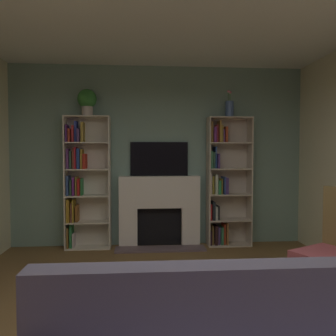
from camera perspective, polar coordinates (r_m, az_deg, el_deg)
wall_back_accent at (r=5.62m, az=-1.50°, el=1.99°), size 4.80×0.06×2.87m
fireplace at (r=5.56m, az=-1.41°, el=-6.82°), size 1.38×0.50×1.11m
tv at (r=5.56m, az=-1.46°, el=1.50°), size 0.92×0.06×0.54m
bookshelf_left at (r=5.56m, az=-13.84°, el=-1.96°), size 0.69×0.30×2.05m
bookshelf_right at (r=5.65m, az=9.08°, el=-2.45°), size 0.69×0.30×2.05m
potted_plant at (r=5.55m, az=-13.16°, el=10.74°), size 0.29×0.29×0.41m
vase_with_flowers at (r=5.66m, az=10.08°, el=9.58°), size 0.13×0.13×0.43m
coffee_table at (r=2.54m, az=8.34°, el=-24.17°), size 0.88×0.44×0.40m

